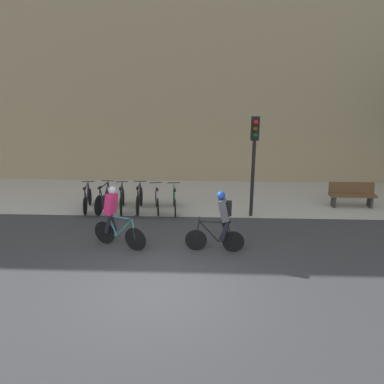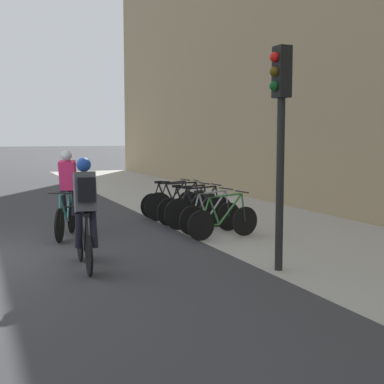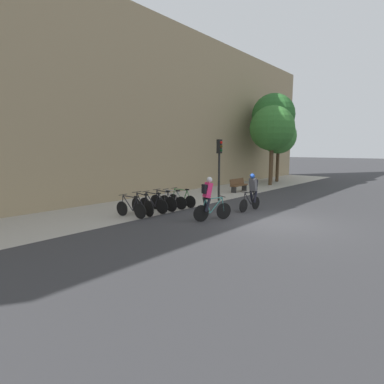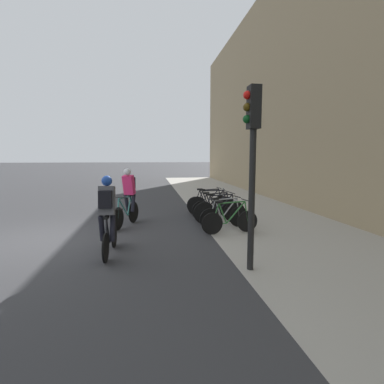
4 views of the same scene
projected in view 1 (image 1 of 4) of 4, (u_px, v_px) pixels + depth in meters
The scene contains 13 objects.
ground at pixel (159, 289), 8.58m from camera, with size 200.00×200.00×0.00m, color #333335.
kerb_strip at pixel (180, 196), 15.00m from camera, with size 44.00×4.50×0.01m, color #A39E93.
building_facade at pixel (184, 55), 15.77m from camera, with size 44.00×0.60×10.88m, color #9E8966.
cyclist_pink at pixel (113, 215), 10.44m from camera, with size 1.61×0.74×1.78m.
cyclist_grey at pixel (222, 219), 10.10m from camera, with size 1.63×0.46×1.74m.
parked_bike_0 at pixel (87, 200), 13.40m from camera, with size 0.46×1.67×0.95m.
parked_bike_1 at pixel (105, 199), 13.37m from camera, with size 0.46×1.73×0.99m.
parked_bike_2 at pixel (122, 200), 13.35m from camera, with size 0.46×1.66×0.96m.
parked_bike_3 at pixel (139, 200), 13.32m from camera, with size 0.46×1.70×0.99m.
parked_bike_4 at pixel (157, 201), 13.30m from camera, with size 0.48×1.57×0.95m.
parked_bike_5 at pixel (174, 201), 13.28m from camera, with size 0.46×1.66×0.94m.
traffic_light_pole at pixel (254, 149), 12.23m from camera, with size 0.26×0.30×3.39m.
bench at pixel (352, 194), 13.73m from camera, with size 1.65×0.44×0.89m.
Camera 1 is at (1.07, -7.45, 4.73)m, focal length 35.00 mm.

